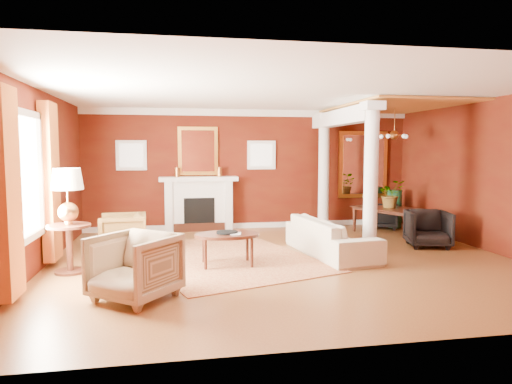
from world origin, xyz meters
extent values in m
plane|color=brown|center=(0.00, 0.00, 0.00)|extent=(8.00, 8.00, 0.00)
cube|color=#551D0B|center=(0.00, 3.50, 1.45)|extent=(8.00, 0.04, 2.90)
cube|color=#551D0B|center=(0.00, -3.50, 1.45)|extent=(8.00, 0.04, 2.90)
cube|color=#551D0B|center=(-4.00, 0.00, 1.45)|extent=(0.04, 7.00, 2.90)
cube|color=#551D0B|center=(4.00, 0.00, 1.45)|extent=(0.04, 7.00, 2.90)
cube|color=white|center=(0.00, 0.00, 2.90)|extent=(8.00, 7.00, 0.04)
cube|color=white|center=(-1.30, 3.33, 0.60)|extent=(1.60, 0.34, 1.20)
cube|color=black|center=(-1.30, 3.16, 0.45)|extent=(0.72, 0.03, 0.70)
cube|color=black|center=(-1.30, 3.16, 0.10)|extent=(1.20, 0.05, 0.20)
cube|color=white|center=(-1.30, 3.29, 1.24)|extent=(1.85, 0.42, 0.10)
cube|color=white|center=(-2.00, 3.30, 0.60)|extent=(0.16, 0.40, 1.20)
cube|color=white|center=(-0.60, 3.30, 0.60)|extent=(0.16, 0.40, 1.20)
cube|color=gold|center=(-1.30, 3.46, 1.90)|extent=(0.95, 0.06, 1.15)
cube|color=white|center=(-1.30, 3.42, 1.90)|extent=(0.78, 0.02, 0.98)
cube|color=white|center=(-2.85, 3.47, 1.80)|extent=(0.70, 0.06, 0.70)
cube|color=white|center=(-2.85, 3.44, 1.80)|extent=(0.54, 0.02, 0.54)
cube|color=white|center=(0.25, 3.47, 1.80)|extent=(0.70, 0.06, 0.70)
cube|color=white|center=(0.25, 3.44, 1.80)|extent=(0.54, 0.02, 0.54)
cube|color=white|center=(-3.98, -0.60, 1.55)|extent=(0.03, 1.30, 1.70)
cube|color=white|center=(-3.95, -1.30, 1.55)|extent=(0.08, 0.10, 1.90)
cube|color=white|center=(-3.95, 0.10, 1.55)|extent=(0.08, 0.10, 1.90)
cube|color=#B3571E|center=(-3.88, -1.60, 1.40)|extent=(0.18, 0.55, 2.60)
cube|color=#B3571E|center=(-3.88, 0.40, 1.40)|extent=(0.18, 0.55, 2.60)
cube|color=white|center=(1.70, 0.30, 0.10)|extent=(0.34, 0.34, 0.20)
cylinder|color=white|center=(1.70, 0.30, 1.45)|extent=(0.26, 0.26, 2.50)
cube|color=white|center=(1.70, 0.30, 2.72)|extent=(0.36, 0.36, 0.16)
cube|color=white|center=(1.70, 3.00, 0.10)|extent=(0.34, 0.34, 0.20)
cylinder|color=white|center=(1.70, 3.00, 1.45)|extent=(0.26, 0.26, 2.50)
cube|color=white|center=(1.70, 3.00, 2.72)|extent=(0.36, 0.36, 0.16)
cube|color=white|center=(1.70, 1.90, 2.62)|extent=(0.30, 3.20, 0.32)
cube|color=#D38C3E|center=(2.85, 1.75, 2.87)|extent=(2.30, 3.40, 0.04)
cube|color=gold|center=(2.90, 3.46, 1.55)|extent=(1.30, 0.06, 1.70)
cube|color=white|center=(2.90, 3.42, 1.55)|extent=(1.10, 0.02, 1.50)
cylinder|color=#C1813C|center=(2.90, 1.80, 2.58)|extent=(0.02, 0.02, 0.65)
sphere|color=#C1813C|center=(2.90, 1.80, 2.25)|extent=(0.20, 0.20, 0.20)
sphere|color=white|center=(3.18, 1.80, 2.22)|extent=(0.09, 0.09, 0.09)
sphere|color=white|center=(2.99, 2.07, 2.22)|extent=(0.09, 0.09, 0.09)
sphere|color=white|center=(2.67, 1.96, 2.22)|extent=(0.09, 0.09, 0.09)
sphere|color=white|center=(2.67, 1.64, 2.22)|extent=(0.09, 0.09, 0.09)
sphere|color=white|center=(2.99, 1.53, 2.22)|extent=(0.09, 0.09, 0.09)
cube|color=white|center=(0.00, 3.46, 2.82)|extent=(8.00, 0.08, 0.16)
cube|color=white|center=(0.00, 3.46, 0.06)|extent=(8.00, 0.08, 0.12)
cube|color=maroon|center=(-0.99, 0.39, 0.01)|extent=(3.73, 4.31, 0.01)
imported|color=beige|center=(0.96, 0.34, 0.45)|extent=(0.96, 2.35, 0.89)
imported|color=black|center=(-2.82, 1.04, 0.42)|extent=(0.81, 0.86, 0.84)
imported|color=tan|center=(-2.39, -1.65, 0.47)|extent=(1.25, 1.24, 0.94)
cylinder|color=black|center=(-1.02, -0.14, 0.52)|extent=(1.08, 1.08, 0.05)
cylinder|color=black|center=(-1.39, -0.37, 0.24)|extent=(0.05, 0.05, 0.49)
cylinder|color=black|center=(-0.64, -0.37, 0.24)|extent=(0.05, 0.05, 0.49)
cylinder|color=black|center=(-1.39, 0.10, 0.24)|extent=(0.05, 0.05, 0.49)
cylinder|color=black|center=(-0.64, 0.10, 0.24)|extent=(0.05, 0.05, 0.49)
imported|color=black|center=(-0.97, -0.21, 0.66)|extent=(0.18, 0.05, 0.24)
cylinder|color=black|center=(-3.50, -0.14, 0.02)|extent=(0.48, 0.48, 0.04)
cylinder|color=black|center=(-3.50, -0.14, 0.37)|extent=(0.10, 0.10, 0.74)
cylinder|color=black|center=(-3.50, -0.14, 0.74)|extent=(0.66, 0.66, 0.04)
sphere|color=#C1813C|center=(-3.50, -0.14, 0.96)|extent=(0.31, 0.31, 0.31)
cylinder|color=#C1813C|center=(-3.50, -0.14, 1.18)|extent=(0.03, 0.03, 0.33)
cone|color=white|center=(-3.50, -0.14, 1.48)|extent=(0.48, 0.48, 0.33)
imported|color=black|center=(3.03, 1.99, 0.48)|extent=(1.26, 1.82, 0.96)
imported|color=black|center=(3.08, 0.63, 0.40)|extent=(0.94, 0.90, 0.80)
imported|color=black|center=(3.17, 2.82, 0.35)|extent=(0.88, 0.86, 0.70)
sphere|color=#154325|center=(3.50, 2.88, 0.19)|extent=(0.40, 0.40, 0.40)
cylinder|color=#154325|center=(3.50, 2.88, 0.47)|extent=(0.35, 0.35, 0.94)
imported|color=#26591E|center=(2.97, 2.04, 1.21)|extent=(0.60, 0.66, 0.50)
camera|label=1|loc=(-1.86, -7.57, 1.93)|focal=32.00mm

